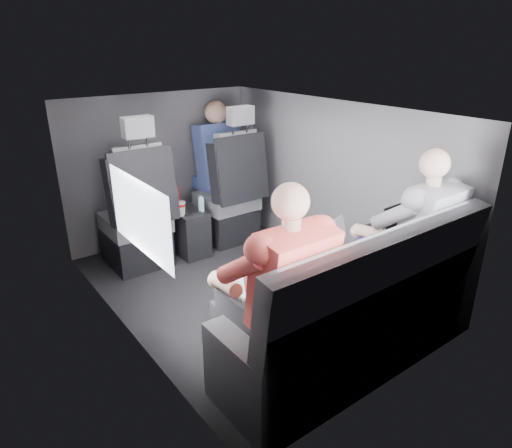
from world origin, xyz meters
TOP-DOWN VIEW (x-y plane):
  - floor at (0.00, 0.00)m, footprint 2.60×2.60m
  - ceiling at (0.00, 0.00)m, footprint 2.60×2.60m
  - panel_left at (-0.90, 0.00)m, footprint 0.02×2.60m
  - panel_right at (0.90, 0.00)m, footprint 0.02×2.60m
  - panel_front at (0.00, 1.30)m, footprint 1.80×0.02m
  - panel_back at (0.00, -1.30)m, footprint 1.80×0.02m
  - side_window at (-0.88, -0.30)m, footprint 0.02×0.75m
  - seatbelt at (0.45, 0.67)m, footprint 0.35×0.11m
  - front_seat_left at (-0.45, 0.84)m, footprint 0.52×0.58m
  - front_seat_right at (0.45, 0.84)m, footprint 0.52×0.58m
  - center_console at (0.00, 0.88)m, footprint 0.24×0.48m
  - rear_bench at (0.00, -1.06)m, footprint 1.60×0.57m
  - soda_cup at (-0.10, 0.76)m, footprint 0.09×0.09m
  - water_bottle at (0.09, 0.74)m, footprint 0.05×0.05m
  - laptop_white at (-0.50, -0.84)m, footprint 0.30×0.29m
  - laptop_silver at (0.04, -0.76)m, footprint 0.38×0.39m
  - laptop_black at (0.64, -0.78)m, footprint 0.31×0.28m
  - passenger_rear_left at (-0.49, -0.97)m, footprint 0.49×0.61m
  - passenger_rear_right at (0.58, -0.97)m, footprint 0.49×0.61m
  - passenger_front_right at (0.48, 1.10)m, footprint 0.41×0.41m

SIDE VIEW (x-z plane):
  - floor at x=0.00m, z-range 0.00..0.00m
  - center_console at x=0.00m, z-range 0.00..0.41m
  - rear_bench at x=0.00m, z-range -0.15..0.77m
  - front_seat_left at x=-0.45m, z-range -0.23..1.03m
  - front_seat_right at x=0.45m, z-range -0.23..1.03m
  - water_bottle at x=0.09m, z-range 0.39..0.54m
  - soda_cup at x=-0.10m, z-range 0.34..0.60m
  - passenger_rear_left at x=-0.49m, z-range 0.02..1.22m
  - passenger_rear_right at x=0.58m, z-range 0.02..1.23m
  - laptop_white at x=-0.50m, z-range 0.52..0.74m
  - laptop_black at x=0.64m, z-range 0.52..0.74m
  - laptop_silver at x=0.04m, z-range 0.51..0.75m
  - panel_left at x=-0.90m, z-range 0.00..1.35m
  - panel_right at x=0.90m, z-range 0.00..1.35m
  - panel_front at x=0.00m, z-range 0.00..1.35m
  - panel_back at x=0.00m, z-range 0.00..1.35m
  - passenger_front_right at x=0.48m, z-range 0.34..1.17m
  - seatbelt at x=0.45m, z-range 0.50..1.10m
  - side_window at x=-0.88m, z-range 0.69..1.11m
  - ceiling at x=0.00m, z-range 1.35..1.35m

